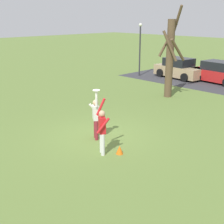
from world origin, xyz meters
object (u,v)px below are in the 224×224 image
(person_defender, at_px, (102,129))
(field_cone_orange, at_px, (120,150))
(person_catcher, at_px, (96,116))
(lamppost_by_lot, at_px, (140,44))
(parked_car_tan, at_px, (179,69))
(parked_car_red, at_px, (219,73))
(bare_tree_tall, at_px, (170,56))
(frisbee_disc, at_px, (96,90))

(person_defender, height_order, field_cone_orange, person_defender)
(person_catcher, xyz_separation_m, field_cone_orange, (1.68, -0.34, -0.82))
(person_catcher, height_order, lamppost_by_lot, lamppost_by_lot)
(lamppost_by_lot, bearing_deg, field_cone_orange, -51.68)
(parked_car_tan, height_order, parked_car_red, same)
(parked_car_tan, relative_size, parked_car_red, 1.00)
(person_catcher, height_order, parked_car_tan, person_catcher)
(field_cone_orange, bearing_deg, person_defender, -135.53)
(bare_tree_tall, bearing_deg, frisbee_disc, -74.28)
(frisbee_disc, height_order, lamppost_by_lot, lamppost_by_lot)
(frisbee_disc, bearing_deg, parked_car_red, 98.44)
(frisbee_disc, distance_m, bare_tree_tall, 8.18)
(frisbee_disc, height_order, field_cone_orange, frisbee_disc)
(frisbee_disc, bearing_deg, lamppost_by_lot, 124.19)
(person_catcher, height_order, bare_tree_tall, bare_tree_tall)
(person_catcher, xyz_separation_m, lamppost_by_lot, (-7.89, 11.77, 1.60))
(frisbee_disc, bearing_deg, parked_car_tan, 111.09)
(person_catcher, bearing_deg, frisbee_disc, -0.00)
(parked_car_tan, distance_m, lamppost_by_lot, 3.78)
(parked_car_tan, bearing_deg, bare_tree_tall, -55.52)
(parked_car_red, bearing_deg, frisbee_disc, -75.06)
(person_defender, height_order, parked_car_red, person_defender)
(person_catcher, xyz_separation_m, bare_tree_tall, (-2.02, 7.74, 1.53))
(parked_car_tan, distance_m, field_cone_orange, 15.28)
(field_cone_orange, bearing_deg, parked_car_tan, 116.03)
(frisbee_disc, xyz_separation_m, parked_car_tan, (-5.21, 13.50, -1.37))
(person_defender, xyz_separation_m, frisbee_disc, (-1.04, 0.66, 1.11))
(person_catcher, height_order, person_defender, person_catcher)
(parked_car_red, height_order, field_cone_orange, parked_car_red)
(person_defender, distance_m, parked_car_red, 15.08)
(person_catcher, bearing_deg, parked_car_red, 130.19)
(parked_car_red, relative_size, bare_tree_tall, 0.79)
(parked_car_tan, xyz_separation_m, bare_tree_tall, (2.99, -5.64, 1.79))
(bare_tree_tall, bearing_deg, lamppost_by_lot, 145.52)
(person_catcher, distance_m, person_defender, 1.46)
(parked_car_tan, height_order, bare_tree_tall, bare_tree_tall)
(field_cone_orange, bearing_deg, person_catcher, 168.50)
(person_defender, distance_m, parked_car_tan, 15.49)
(frisbee_disc, relative_size, parked_car_tan, 0.07)
(person_catcher, relative_size, parked_car_red, 0.49)
(bare_tree_tall, bearing_deg, person_defender, -69.09)
(person_defender, distance_m, field_cone_orange, 1.03)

